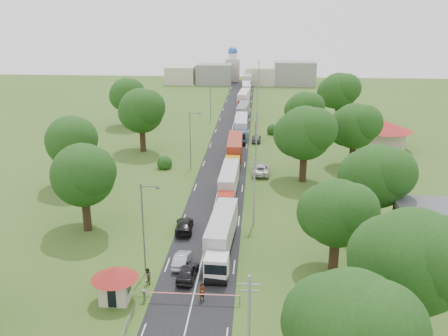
# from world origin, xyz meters

# --- Properties ---
(ground) EXTENTS (260.00, 260.00, 0.00)m
(ground) POSITION_xyz_m (0.00, 0.00, 0.00)
(ground) COLOR #3A571D
(ground) RESTS_ON ground
(road) EXTENTS (8.00, 200.00, 0.04)m
(road) POSITION_xyz_m (0.00, 20.00, 0.00)
(road) COLOR black
(road) RESTS_ON ground
(boom_barrier) EXTENTS (9.22, 0.35, 1.18)m
(boom_barrier) POSITION_xyz_m (-1.36, -25.00, 0.89)
(boom_barrier) COLOR slate
(boom_barrier) RESTS_ON ground
(guard_booth) EXTENTS (4.40, 4.40, 3.45)m
(guard_booth) POSITION_xyz_m (-7.20, -25.00, 2.16)
(guard_booth) COLOR #C1B6A0
(guard_booth) RESTS_ON ground
(info_sign) EXTENTS (0.12, 3.10, 4.10)m
(info_sign) POSITION_xyz_m (5.20, 35.00, 3.00)
(info_sign) COLOR slate
(info_sign) RESTS_ON ground
(pole_0) EXTENTS (1.60, 0.24, 9.00)m
(pole_0) POSITION_xyz_m (5.50, -35.00, 4.68)
(pole_0) COLOR gray
(pole_0) RESTS_ON ground
(pole_1) EXTENTS (1.60, 0.24, 9.00)m
(pole_1) POSITION_xyz_m (5.50, -7.00, 4.68)
(pole_1) COLOR gray
(pole_1) RESTS_ON ground
(pole_2) EXTENTS (1.60, 0.24, 9.00)m
(pole_2) POSITION_xyz_m (5.50, 21.00, 4.68)
(pole_2) COLOR gray
(pole_2) RESTS_ON ground
(pole_3) EXTENTS (1.60, 0.24, 9.00)m
(pole_3) POSITION_xyz_m (5.50, 49.00, 4.68)
(pole_3) COLOR gray
(pole_3) RESTS_ON ground
(pole_4) EXTENTS (1.60, 0.24, 9.00)m
(pole_4) POSITION_xyz_m (5.50, 77.00, 4.68)
(pole_4) COLOR gray
(pole_4) RESTS_ON ground
(pole_5) EXTENTS (1.60, 0.24, 9.00)m
(pole_5) POSITION_xyz_m (5.50, 105.00, 4.68)
(pole_5) COLOR gray
(pole_5) RESTS_ON ground
(lamp_0) EXTENTS (2.03, 0.22, 10.00)m
(lamp_0) POSITION_xyz_m (-5.35, -20.00, 5.55)
(lamp_0) COLOR slate
(lamp_0) RESTS_ON ground
(lamp_1) EXTENTS (2.03, 0.22, 10.00)m
(lamp_1) POSITION_xyz_m (-5.35, 15.00, 5.55)
(lamp_1) COLOR slate
(lamp_1) RESTS_ON ground
(lamp_2) EXTENTS (2.03, 0.22, 10.00)m
(lamp_2) POSITION_xyz_m (-5.35, 50.00, 5.55)
(lamp_2) COLOR slate
(lamp_2) RESTS_ON ground
(tree_0) EXTENTS (8.80, 8.80, 11.07)m
(tree_0) POSITION_xyz_m (11.99, -37.84, 7.22)
(tree_0) COLOR #382616
(tree_0) RESTS_ON ground
(tree_1) EXTENTS (9.60, 9.60, 12.05)m
(tree_1) POSITION_xyz_m (17.99, -29.83, 7.85)
(tree_1) COLOR #382616
(tree_1) RESTS_ON ground
(tree_2) EXTENTS (8.00, 8.00, 10.10)m
(tree_2) POSITION_xyz_m (13.99, -17.86, 6.60)
(tree_2) COLOR #382616
(tree_2) RESTS_ON ground
(tree_3) EXTENTS (8.80, 8.80, 11.07)m
(tree_3) POSITION_xyz_m (19.99, -7.84, 7.22)
(tree_3) COLOR #382616
(tree_3) RESTS_ON ground
(tree_4) EXTENTS (9.60, 9.60, 12.05)m
(tree_4) POSITION_xyz_m (12.99, 10.17, 7.85)
(tree_4) COLOR #382616
(tree_4) RESTS_ON ground
(tree_5) EXTENTS (8.80, 8.80, 11.07)m
(tree_5) POSITION_xyz_m (21.99, 18.16, 7.22)
(tree_5) COLOR #382616
(tree_5) RESTS_ON ground
(tree_6) EXTENTS (8.00, 8.00, 10.10)m
(tree_6) POSITION_xyz_m (14.99, 35.14, 6.60)
(tree_6) COLOR #382616
(tree_6) RESTS_ON ground
(tree_7) EXTENTS (9.60, 9.60, 12.05)m
(tree_7) POSITION_xyz_m (23.99, 50.17, 7.85)
(tree_7) COLOR #382616
(tree_7) RESTS_ON ground
(tree_10) EXTENTS (8.80, 8.80, 11.07)m
(tree_10) POSITION_xyz_m (-15.01, -9.84, 7.22)
(tree_10) COLOR #382616
(tree_10) RESTS_ON ground
(tree_11) EXTENTS (8.80, 8.80, 11.07)m
(tree_11) POSITION_xyz_m (-22.01, 5.16, 7.22)
(tree_11) COLOR #382616
(tree_11) RESTS_ON ground
(tree_12) EXTENTS (9.60, 9.60, 12.05)m
(tree_12) POSITION_xyz_m (-16.01, 25.17, 7.85)
(tree_12) COLOR #382616
(tree_12) RESTS_ON ground
(tree_13) EXTENTS (8.80, 8.80, 11.07)m
(tree_13) POSITION_xyz_m (-24.01, 45.16, 7.22)
(tree_13) COLOR #382616
(tree_13) RESTS_ON ground
(house_brick) EXTENTS (8.60, 6.60, 5.20)m
(house_brick) POSITION_xyz_m (26.00, -12.00, 2.65)
(house_brick) COLOR maroon
(house_brick) RESTS_ON ground
(house_cream) EXTENTS (10.08, 10.08, 5.80)m
(house_cream) POSITION_xyz_m (30.00, 30.00, 3.64)
(house_cream) COLOR #C1B6A0
(house_cream) RESTS_ON ground
(distant_town) EXTENTS (52.00, 8.00, 8.00)m
(distant_town) POSITION_xyz_m (0.68, 110.00, 3.49)
(distant_town) COLOR gray
(distant_town) RESTS_ON ground
(church) EXTENTS (5.00, 5.00, 12.30)m
(church) POSITION_xyz_m (-4.00, 118.00, 5.39)
(church) COLOR #C1B6A0
(church) RESTS_ON ground
(truck_0) EXTENTS (3.11, 14.34, 3.96)m
(truck_0) POSITION_xyz_m (1.96, -14.65, 2.10)
(truck_0) COLOR white
(truck_0) RESTS_ON ground
(truck_1) EXTENTS (2.56, 13.64, 3.78)m
(truck_1) POSITION_xyz_m (1.72, 2.70, 2.00)
(truck_1) COLOR #B22314
(truck_1) RESTS_ON ground
(truck_2) EXTENTS (2.72, 14.56, 4.03)m
(truck_2) POSITION_xyz_m (1.73, 19.59, 2.14)
(truck_2) COLOR gold
(truck_2) RESTS_ON ground
(truck_3) EXTENTS (2.68, 14.56, 4.03)m
(truck_3) POSITION_xyz_m (2.20, 37.17, 2.14)
(truck_3) COLOR #17508A
(truck_3) RESTS_ON ground
(truck_4) EXTENTS (3.00, 13.61, 3.76)m
(truck_4) POSITION_xyz_m (2.04, 52.94, 1.99)
(truck_4) COLOR silver
(truck_4) RESTS_ON ground
(truck_5) EXTENTS (3.23, 14.32, 3.95)m
(truck_5) POSITION_xyz_m (1.60, 70.70, 2.10)
(truck_5) COLOR maroon
(truck_5) RESTS_ON ground
(truck_6) EXTENTS (3.09, 13.76, 3.80)m
(truck_6) POSITION_xyz_m (1.84, 86.42, 2.01)
(truck_6) COLOR #235F37
(truck_6) RESTS_ON ground
(truck_7) EXTENTS (3.01, 15.76, 4.36)m
(truck_7) POSITION_xyz_m (1.74, 104.44, 2.32)
(truck_7) COLOR silver
(truck_7) RESTS_ON ground
(car_lane_front) EXTENTS (2.09, 4.58, 1.52)m
(car_lane_front) POSITION_xyz_m (-1.00, -20.68, 0.76)
(car_lane_front) COLOR black
(car_lane_front) RESTS_ON ground
(car_lane_mid) EXTENTS (1.67, 4.22, 1.37)m
(car_lane_mid) POSITION_xyz_m (-1.99, -18.00, 0.68)
(car_lane_mid) COLOR #9FA1A7
(car_lane_mid) RESTS_ON ground
(car_lane_rear) EXTENTS (2.46, 5.25, 1.48)m
(car_lane_rear) POSITION_xyz_m (-3.00, -9.49, 0.74)
(car_lane_rear) COLOR black
(car_lane_rear) RESTS_ON ground
(car_verge_near) EXTENTS (2.89, 6.07, 1.67)m
(car_verge_near) POSITION_xyz_m (6.37, 13.03, 0.84)
(car_verge_near) COLOR silver
(car_verge_near) RESTS_ON ground
(car_verge_far) EXTENTS (1.89, 4.45, 1.50)m
(car_verge_far) POSITION_xyz_m (5.50, 33.34, 0.75)
(car_verge_far) COLOR #525559
(car_verge_far) RESTS_ON ground
(pedestrian_near) EXTENTS (0.77, 0.73, 1.78)m
(pedestrian_near) POSITION_xyz_m (0.94, -24.50, 0.89)
(pedestrian_near) COLOR gray
(pedestrian_near) RESTS_ON ground
(pedestrian_booth) EXTENTS (1.04, 1.05, 1.72)m
(pedestrian_booth) POSITION_xyz_m (-4.80, -22.00, 0.86)
(pedestrian_booth) COLOR gray
(pedestrian_booth) RESTS_ON ground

